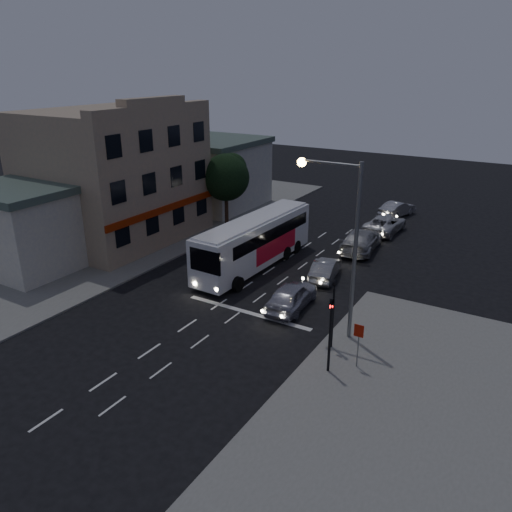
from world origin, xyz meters
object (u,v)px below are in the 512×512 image
Objects in this scene: tour_bus at (255,241)px; street_tree at (226,175)px; streetlight at (344,231)px; car_sedan_c at (385,224)px; car_suv at (291,296)px; car_extra at (397,209)px; car_sedan_b at (361,240)px; traffic_signal_main at (333,305)px; regulatory_sign at (358,339)px; car_sedan_a at (325,269)px; traffic_signal_side at (331,326)px.

street_tree is (-6.97, 6.88, 2.59)m from tour_bus.
car_sedan_c is at bearing 99.85° from streetlight.
car_suv reaches higher than car_extra.
car_sedan_b is 1.39× the size of traffic_signal_main.
car_sedan_c is (0.32, 16.63, -0.05)m from car_suv.
car_sedan_c is 1.28× the size of traffic_signal_main.
tour_bus is 10.13m from street_tree.
car_sedan_b is at bearing 104.55° from streetlight.
regulatory_sign is 5.18m from streetlight.
car_sedan_a is 0.77× the size of car_sedan_c.
traffic_signal_side is (4.60, -26.93, 1.72)m from car_extra.
traffic_signal_side is 23.24m from street_tree.
car_sedan_b is 1.39× the size of traffic_signal_side.
streetlight reaches higher than car_sedan_a.
car_sedan_c is 2.38× the size of regulatory_sign.
tour_bus is at bearing 140.17° from traffic_signal_main.
car_suv is at bearing 143.44° from regulatory_sign.
street_tree is (-12.20, -0.10, 3.67)m from car_sedan_b.
traffic_signal_side is at bearing 115.79° from car_extra.
car_sedan_a is 16.97m from car_extra.
tour_bus is at bearing 135.57° from traffic_signal_side.
car_sedan_a is at bearing 106.48° from car_extra.
car_sedan_a is at bearing 115.35° from traffic_signal_main.
street_tree is at bearing -38.39° from car_sedan_a.
traffic_signal_main is at bearing -79.80° from streetlight.
car_extra is (-0.29, 10.62, -0.13)m from car_sedan_b.
car_sedan_a is 0.98× the size of traffic_signal_main.
car_sedan_c reaches higher than car_sedan_a.
car_extra is 26.58m from regulatory_sign.
streetlight reaches higher than regulatory_sign.
car_sedan_c is at bearing 111.22° from car_extra.
tour_bus is 5.26× the size of regulatory_sign.
regulatory_sign is at bearing 106.46° from car_sedan_c.
street_tree is (-16.51, 16.22, 2.08)m from traffic_signal_side.
traffic_signal_side is at bearing -136.08° from regulatory_sign.
street_tree is (-15.55, 12.82, -1.23)m from streetlight.
car_suv is 16.63m from car_sedan_c.
regulatory_sign is at bearing 43.92° from traffic_signal_side.
traffic_signal_side reaches higher than car_sedan_a.
street_tree is at bearing 135.50° from traffic_signal_side.
traffic_signal_main is (3.61, -14.34, 1.59)m from car_sedan_b.
streetlight reaches higher than traffic_signal_main.
traffic_signal_main is 1.86× the size of regulatory_sign.
streetlight is (-0.26, 1.42, 3.31)m from traffic_signal_main.
traffic_signal_side is (4.48, -9.96, 1.76)m from car_sedan_a.
regulatory_sign is (1.00, 0.96, -0.82)m from traffic_signal_side.
tour_bus is 2.82× the size of traffic_signal_side.
traffic_signal_side reaches higher than car_suv.
traffic_signal_main is (3.90, -24.96, 1.72)m from car_extra.
traffic_signal_main is at bearing -37.95° from tour_bus.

